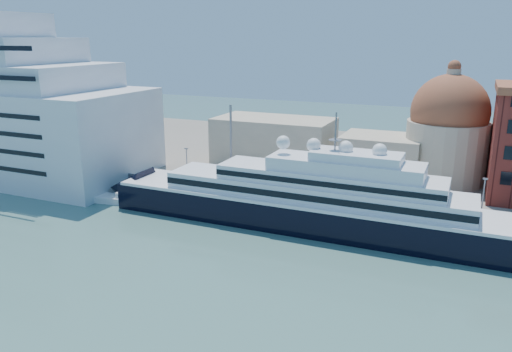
% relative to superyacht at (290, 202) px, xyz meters
% --- Properties ---
extents(ground, '(400.00, 400.00, 0.00)m').
position_rel_superyacht_xyz_m(ground, '(2.82, -23.00, -4.39)').
color(ground, '#355C56').
rests_on(ground, ground).
extents(quay, '(180.00, 10.00, 2.50)m').
position_rel_superyacht_xyz_m(quay, '(2.82, 11.00, -3.14)').
color(quay, gray).
rests_on(quay, ground).
extents(land, '(260.00, 72.00, 2.00)m').
position_rel_superyacht_xyz_m(land, '(2.82, 52.00, -3.39)').
color(land, slate).
rests_on(land, ground).
extents(quay_fence, '(180.00, 0.10, 1.20)m').
position_rel_superyacht_xyz_m(quay_fence, '(2.82, 6.50, -1.29)').
color(quay_fence, slate).
rests_on(quay_fence, quay).
extents(superyacht, '(85.12, 11.80, 25.44)m').
position_rel_superyacht_xyz_m(superyacht, '(0.00, 0.00, 0.00)').
color(superyacht, black).
rests_on(superyacht, ground).
extents(service_barge, '(12.20, 5.76, 2.64)m').
position_rel_superyacht_xyz_m(service_barge, '(-37.71, -2.61, -3.63)').
color(service_barge, white).
rests_on(service_barge, ground).
extents(church, '(66.00, 18.00, 25.50)m').
position_rel_superyacht_xyz_m(church, '(9.21, 34.72, 6.52)').
color(church, beige).
rests_on(church, land).
extents(lamp_posts, '(120.80, 2.40, 18.00)m').
position_rel_superyacht_xyz_m(lamp_posts, '(-9.85, 9.27, 5.45)').
color(lamp_posts, slate).
rests_on(lamp_posts, quay).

